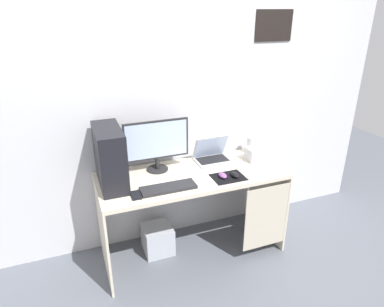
# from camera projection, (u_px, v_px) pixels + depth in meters

# --- Properties ---
(ground_plane) EXTENTS (8.00, 8.00, 0.00)m
(ground_plane) POSITION_uv_depth(u_px,v_px,m) (192.00, 249.00, 3.09)
(ground_plane) COLOR slate
(wall_back) EXTENTS (4.00, 0.05, 2.60)m
(wall_back) POSITION_uv_depth(u_px,v_px,m) (177.00, 99.00, 2.88)
(wall_back) COLOR silver
(wall_back) RESTS_ON ground_plane
(desk) EXTENTS (1.53, 0.63, 0.76)m
(desk) POSITION_uv_depth(u_px,v_px,m) (195.00, 190.00, 2.85)
(desk) COLOR beige
(desk) RESTS_ON ground_plane
(pc_tower) EXTENTS (0.19, 0.45, 0.45)m
(pc_tower) POSITION_uv_depth(u_px,v_px,m) (110.00, 157.00, 2.54)
(pc_tower) COLOR black
(pc_tower) RESTS_ON desk
(monitor) EXTENTS (0.53, 0.18, 0.43)m
(monitor) POSITION_uv_depth(u_px,v_px,m) (157.00, 144.00, 2.75)
(monitor) COLOR #232326
(monitor) RESTS_ON desk
(laptop) EXTENTS (0.31, 0.24, 0.22)m
(laptop) POSITION_uv_depth(u_px,v_px,m) (212.00, 156.00, 3.01)
(laptop) COLOR silver
(laptop) RESTS_ON desk
(speaker) EXTENTS (0.08, 0.08, 0.15)m
(speaker) POSITION_uv_depth(u_px,v_px,m) (251.00, 145.00, 3.16)
(speaker) COLOR silver
(speaker) RESTS_ON desk
(projector) EXTENTS (0.20, 0.14, 0.12)m
(projector) POSITION_uv_depth(u_px,v_px,m) (258.00, 154.00, 3.02)
(projector) COLOR silver
(projector) RESTS_ON desk
(keyboard) EXTENTS (0.42, 0.14, 0.02)m
(keyboard) POSITION_uv_depth(u_px,v_px,m) (168.00, 188.00, 2.55)
(keyboard) COLOR #232326
(keyboard) RESTS_ON desk
(mousepad) EXTENTS (0.26, 0.20, 0.00)m
(mousepad) POSITION_uv_depth(u_px,v_px,m) (228.00, 177.00, 2.73)
(mousepad) COLOR black
(mousepad) RESTS_ON desk
(mouse_left) EXTENTS (0.06, 0.10, 0.03)m
(mouse_left) POSITION_uv_depth(u_px,v_px,m) (223.00, 175.00, 2.71)
(mouse_left) COLOR #8C4C99
(mouse_left) RESTS_ON mousepad
(mouse_right) EXTENTS (0.06, 0.10, 0.03)m
(mouse_right) POSITION_uv_depth(u_px,v_px,m) (235.00, 175.00, 2.72)
(mouse_right) COLOR black
(mouse_right) RESTS_ON mousepad
(cell_phone) EXTENTS (0.07, 0.13, 0.01)m
(cell_phone) POSITION_uv_depth(u_px,v_px,m) (136.00, 195.00, 2.46)
(cell_phone) COLOR black
(cell_phone) RESTS_ON desk
(subwoofer) EXTENTS (0.25, 0.25, 0.25)m
(subwoofer) POSITION_uv_depth(u_px,v_px,m) (158.00, 239.00, 3.03)
(subwoofer) COLOR #B7BCC6
(subwoofer) RESTS_ON ground_plane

